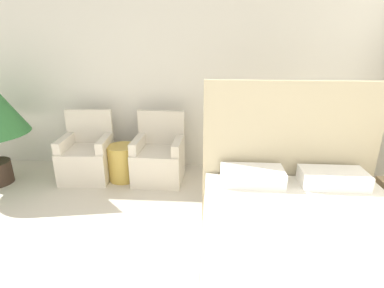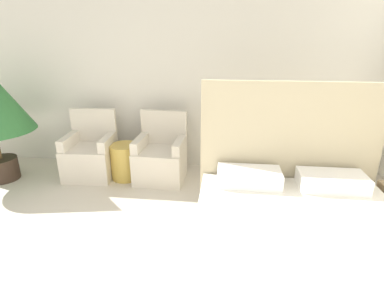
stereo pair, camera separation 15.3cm
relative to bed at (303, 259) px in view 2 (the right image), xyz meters
name	(u,v)px [view 2 (the right image)]	position (x,y,z in m)	size (l,w,h in m)	color
wall_back	(176,67)	(-1.31, 2.36, 1.13)	(10.00, 0.06, 2.90)	silver
bed	(303,259)	(0.00, 0.00, 0.00)	(1.66, 2.00, 1.48)	#8C7A5B
armchair_near_window_left	(91,157)	(-2.43, 1.80, -0.04)	(0.67, 0.61, 0.91)	beige
armchair_near_window_right	(161,160)	(-1.45, 1.80, -0.04)	(0.66, 0.60, 0.91)	beige
side_table	(125,161)	(-1.94, 1.80, -0.08)	(0.40, 0.40, 0.48)	gold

